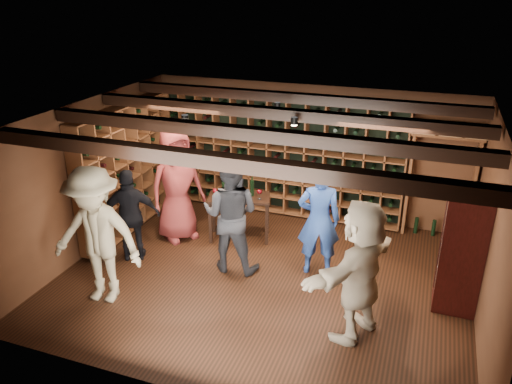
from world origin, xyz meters
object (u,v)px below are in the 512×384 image
(guest_red_floral, at_px, (177,185))
(guest_beige, at_px, (360,271))
(guest_khaki, at_px, (96,236))
(man_grey_suit, at_px, (231,214))
(display_cabinet, at_px, (461,252))
(tasting_table, at_px, (239,201))
(man_blue_shirt, at_px, (319,220))
(guest_woman_black, at_px, (131,216))

(guest_red_floral, height_order, guest_beige, guest_red_floral)
(guest_khaki, bearing_deg, man_grey_suit, 38.45)
(display_cabinet, bearing_deg, man_grey_suit, -178.50)
(man_grey_suit, relative_size, guest_red_floral, 0.94)
(man_grey_suit, distance_m, tasting_table, 1.01)
(man_grey_suit, distance_m, guest_red_floral, 1.41)
(guest_beige, bearing_deg, man_blue_shirt, -123.13)
(guest_red_floral, relative_size, guest_woman_black, 1.28)
(display_cabinet, bearing_deg, man_blue_shirt, 172.87)
(display_cabinet, relative_size, guest_woman_black, 1.14)
(man_grey_suit, distance_m, guest_khaki, 1.97)
(guest_woman_black, distance_m, tasting_table, 1.83)
(guest_red_floral, bearing_deg, guest_khaki, -149.86)
(display_cabinet, xyz_separation_m, guest_woman_black, (-4.88, -0.36, -0.09))
(man_grey_suit, distance_m, guest_beige, 2.30)
(man_grey_suit, relative_size, guest_beige, 1.00)
(display_cabinet, relative_size, man_blue_shirt, 0.99)
(display_cabinet, bearing_deg, guest_woman_black, -175.81)
(man_grey_suit, bearing_deg, guest_beige, 151.77)
(guest_beige, bearing_deg, tasting_table, -104.41)
(guest_beige, height_order, tasting_table, guest_beige)
(guest_red_floral, bearing_deg, guest_woman_black, -166.13)
(guest_khaki, relative_size, tasting_table, 1.72)
(man_blue_shirt, relative_size, guest_woman_black, 1.15)
(tasting_table, bearing_deg, display_cabinet, -30.78)
(display_cabinet, height_order, guest_khaki, guest_khaki)
(display_cabinet, distance_m, guest_beige, 1.58)
(man_grey_suit, relative_size, guest_woman_black, 1.21)
(guest_khaki, xyz_separation_m, tasting_table, (1.15, 2.34, -0.29))
(guest_red_floral, xyz_separation_m, tasting_table, (1.01, 0.32, -0.28))
(guest_woman_black, bearing_deg, guest_beige, 142.87)
(display_cabinet, height_order, guest_woman_black, display_cabinet)
(guest_woman_black, bearing_deg, tasting_table, -164.35)
(display_cabinet, height_order, tasting_table, display_cabinet)
(man_blue_shirt, relative_size, guest_red_floral, 0.90)
(man_blue_shirt, height_order, guest_khaki, guest_khaki)
(man_blue_shirt, distance_m, man_grey_suit, 1.33)
(guest_red_floral, bearing_deg, man_blue_shirt, -62.61)
(man_grey_suit, bearing_deg, display_cabinet, 177.65)
(man_blue_shirt, bearing_deg, guest_red_floral, -21.69)
(guest_khaki, bearing_deg, tasting_table, 57.60)
(tasting_table, bearing_deg, man_grey_suit, -92.36)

